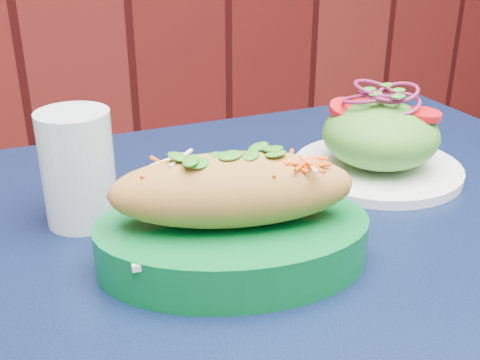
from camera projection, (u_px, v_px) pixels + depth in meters
name	position (u px, v px, depth m)	size (l,w,h in m)	color
cafe_table	(342.00, 307.00, 0.65)	(0.82, 0.82, 0.75)	black
banh_mi_basket	(233.00, 220.00, 0.55)	(0.29, 0.23, 0.12)	#066528
salad_plate	(380.00, 141.00, 0.75)	(0.21, 0.21, 0.11)	white
water_glass	(78.00, 168.00, 0.62)	(0.08, 0.08, 0.12)	silver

